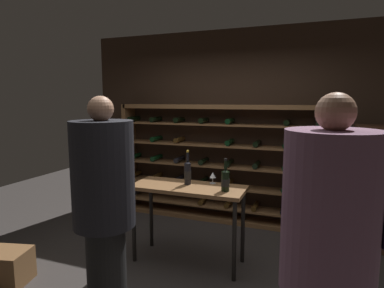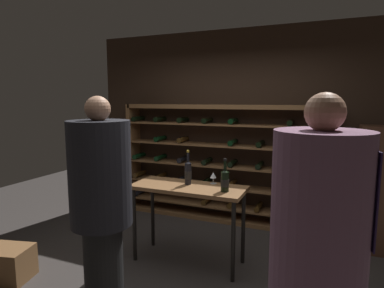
% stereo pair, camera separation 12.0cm
% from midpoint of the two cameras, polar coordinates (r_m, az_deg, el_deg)
% --- Properties ---
extents(ground_plane, '(9.77, 9.77, 0.00)m').
position_cam_midpoint_polar(ground_plane, '(3.58, -1.99, -22.31)').
color(ground_plane, '#383330').
extents(back_wall, '(4.54, 0.10, 2.81)m').
position_cam_midpoint_polar(back_wall, '(4.90, 6.48, 3.15)').
color(back_wall, '#332319').
rests_on(back_wall, ground).
extents(wine_rack, '(3.03, 0.32, 1.72)m').
position_cam_midpoint_polar(wine_rack, '(4.83, 3.69, -3.45)').
color(wine_rack, brown).
rests_on(wine_rack, ground).
extents(tasting_table, '(1.23, 0.51, 0.87)m').
position_cam_midpoint_polar(tasting_table, '(3.58, -1.64, -9.02)').
color(tasting_table, brown).
rests_on(tasting_table, ground).
extents(person_bystander_dark_jacket, '(0.49, 0.49, 1.83)m').
position_cam_midpoint_polar(person_bystander_dark_jacket, '(1.92, 20.94, -17.06)').
color(person_bystander_dark_jacket, '#262626').
rests_on(person_bystander_dark_jacket, ground).
extents(person_bystander_red_print, '(0.50, 0.50, 1.83)m').
position_cam_midpoint_polar(person_bystander_red_print, '(2.76, -16.40, -9.31)').
color(person_bystander_red_print, black).
rests_on(person_bystander_red_print, ground).
extents(wine_crate, '(0.55, 0.45, 0.33)m').
position_cam_midpoint_polar(wine_crate, '(3.92, -31.00, -18.00)').
color(wine_crate, brown).
rests_on(wine_crate, ground).
extents(display_cabinet, '(0.44, 0.36, 1.50)m').
position_cam_midpoint_polar(display_cabinet, '(4.45, 28.46, -6.78)').
color(display_cabinet, '#4C2D1E').
rests_on(display_cabinet, ground).
extents(wine_bottle_gold_foil, '(0.08, 0.08, 0.38)m').
position_cam_midpoint_polar(wine_bottle_gold_foil, '(3.59, -1.73, -5.00)').
color(wine_bottle_gold_foil, black).
rests_on(wine_bottle_gold_foil, tasting_table).
extents(wine_bottle_amber_reserve, '(0.09, 0.09, 0.34)m').
position_cam_midpoint_polar(wine_bottle_amber_reserve, '(3.34, 4.85, -6.29)').
color(wine_bottle_amber_reserve, black).
rests_on(wine_bottle_amber_reserve, tasting_table).
extents(wine_glass_stemmed_center, '(0.07, 0.07, 0.13)m').
position_cam_midpoint_polar(wine_glass_stemmed_center, '(3.63, 2.72, -5.57)').
color(wine_glass_stemmed_center, silver).
rests_on(wine_glass_stemmed_center, tasting_table).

